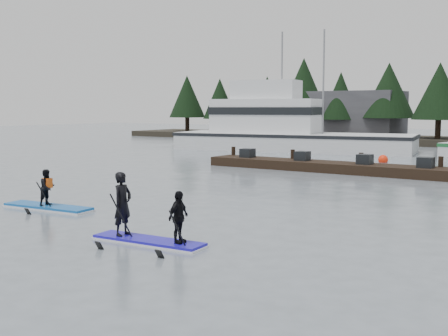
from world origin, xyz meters
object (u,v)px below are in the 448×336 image
Objects in this scene: floating_dock at (337,167)px; paddleboard_solo at (48,197)px; paddleboard_duo at (147,218)px; fishing_boat_large at (285,140)px.

paddleboard_solo is (-3.68, -15.49, 0.15)m from floating_dock.
floating_dock is 4.43× the size of paddleboard_solo.
paddleboard_solo is 1.09× the size of paddleboard_duo.
fishing_boat_large reaches higher than floating_dock.
paddleboard_solo reaches higher than floating_dock.
fishing_boat_large is 6.25× the size of paddleboard_duo.
paddleboard_duo is at bearing -82.39° from floating_dock.
floating_dock is 4.85× the size of paddleboard_duo.
paddleboard_solo is at bearing 159.36° from paddleboard_duo.
paddleboard_solo is at bearing -103.09° from floating_dock.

